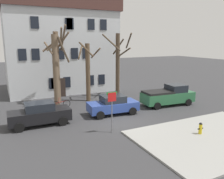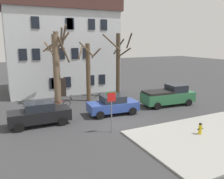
% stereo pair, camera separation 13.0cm
% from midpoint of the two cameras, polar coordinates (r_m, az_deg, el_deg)
% --- Properties ---
extents(ground_plane, '(120.00, 120.00, 0.00)m').
position_cam_midpoint_polar(ground_plane, '(18.11, 2.74, -7.95)').
color(ground_plane, '#38383A').
extents(sidewalk_slab, '(10.12, 6.68, 0.12)m').
position_cam_midpoint_polar(sidewalk_slab, '(16.62, 24.07, -10.69)').
color(sidewalk_slab, '#999993').
rests_on(sidewalk_slab, ground_plane).
extents(building_main, '(13.31, 7.34, 11.80)m').
position_cam_midpoint_polar(building_main, '(29.44, -12.28, 11.40)').
color(building_main, silver).
rests_on(building_main, ground_plane).
extents(tree_bare_near, '(2.51, 2.96, 7.65)m').
position_cam_midpoint_polar(tree_bare_near, '(22.69, -13.40, 5.91)').
color(tree_bare_near, brown).
rests_on(tree_bare_near, ground_plane).
extents(tree_bare_mid, '(1.99, 2.00, 7.07)m').
position_cam_midpoint_polar(tree_bare_mid, '(23.37, -13.32, 5.73)').
color(tree_bare_mid, brown).
rests_on(tree_bare_mid, ground_plane).
extents(tree_bare_far, '(2.24, 2.15, 6.11)m').
position_cam_midpoint_polar(tree_bare_far, '(23.70, -5.78, 4.73)').
color(tree_bare_far, brown).
rests_on(tree_bare_far, ground_plane).
extents(tree_bare_end, '(3.27, 2.93, 7.02)m').
position_cam_midpoint_polar(tree_bare_end, '(25.57, 1.77, 6.72)').
color(tree_bare_end, '#4C3D2D').
rests_on(tree_bare_end, ground_plane).
extents(car_black_sedan, '(4.48, 1.98, 1.74)m').
position_cam_midpoint_polar(car_black_sedan, '(17.94, -17.35, -5.77)').
color(car_black_sedan, black).
rests_on(car_black_sedan, ground_plane).
extents(car_blue_sedan, '(4.37, 2.28, 1.65)m').
position_cam_midpoint_polar(car_blue_sedan, '(19.64, 0.39, -3.80)').
color(car_blue_sedan, '#2D4799').
rests_on(car_blue_sedan, ground_plane).
extents(pickup_truck_green, '(5.29, 2.48, 1.99)m').
position_cam_midpoint_polar(pickup_truck_green, '(22.99, 14.00, -1.47)').
color(pickup_truck_green, '#2D6B42').
rests_on(pickup_truck_green, ground_plane).
extents(fire_hydrant, '(0.42, 0.22, 0.79)m').
position_cam_midpoint_polar(fire_hydrant, '(16.44, 21.30, -8.96)').
color(fire_hydrant, gold).
rests_on(fire_hydrant, sidewalk_slab).
extents(street_sign_pole, '(0.76, 0.07, 2.85)m').
position_cam_midpoint_polar(street_sign_pole, '(15.41, 0.12, -3.74)').
color(street_sign_pole, slate).
rests_on(street_sign_pole, ground_plane).
extents(bicycle_leaning, '(1.75, 0.08, 1.03)m').
position_cam_midpoint_polar(bicycle_leaning, '(22.06, -12.32, -3.55)').
color(bicycle_leaning, black).
rests_on(bicycle_leaning, ground_plane).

